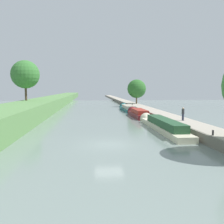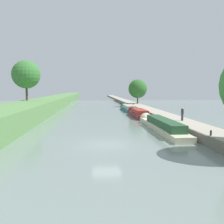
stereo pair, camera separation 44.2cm
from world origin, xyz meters
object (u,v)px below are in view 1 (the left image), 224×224
at_px(narrowboat_maroon, 138,113).
at_px(mooring_bollard_far, 132,104).
at_px(narrowboat_cream, 161,125).
at_px(mooring_bollard_near, 213,133).
at_px(narrowboat_teal, 127,108).
at_px(person_walking, 183,114).

relative_size(narrowboat_maroon, mooring_bollard_far, 23.56).
height_order(narrowboat_maroon, mooring_bollard_far, narrowboat_maroon).
distance_m(narrowboat_cream, narrowboat_maroon, 13.70).
relative_size(narrowboat_maroon, mooring_bollard_near, 23.56).
distance_m(narrowboat_maroon, mooring_bollard_far, 16.62).
distance_m(narrowboat_teal, mooring_bollard_far, 5.06).
bearing_deg(narrowboat_maroon, narrowboat_cream, -89.73).
bearing_deg(narrowboat_teal, narrowboat_cream, -89.78).
bearing_deg(narrowboat_cream, mooring_bollard_far, 86.33).
relative_size(narrowboat_maroon, person_walking, 6.39).
relative_size(person_walking, mooring_bollard_far, 3.69).
bearing_deg(mooring_bollard_near, narrowboat_cream, 103.05).
bearing_deg(mooring_bollard_near, person_walking, 82.96).
bearing_deg(mooring_bollard_far, narrowboat_cream, -93.67).
xyz_separation_m(person_walking, mooring_bollard_near, (-1.18, -9.55, -0.65)).
relative_size(narrowboat_cream, person_walking, 9.40).
xyz_separation_m(narrowboat_cream, narrowboat_maroon, (-0.07, 13.70, -0.03)).
bearing_deg(person_walking, mooring_bollard_near, -97.04).
height_order(mooring_bollard_near, mooring_bollard_far, same).
bearing_deg(narrowboat_cream, mooring_bollard_near, -76.95).
bearing_deg(narrowboat_teal, mooring_bollard_near, -86.57).
height_order(narrowboat_maroon, narrowboat_teal, narrowboat_maroon).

